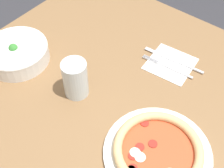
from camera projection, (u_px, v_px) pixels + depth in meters
dining_table at (99, 119)px, 1.07m from camera, size 1.16×1.07×0.77m
pizza at (158, 151)px, 0.87m from camera, size 0.31×0.31×0.04m
bowl at (17, 52)px, 1.09m from camera, size 0.22×0.22×0.08m
napkin at (170, 64)px, 1.11m from camera, size 0.17×0.17×0.00m
fork at (168, 67)px, 1.09m from camera, size 0.03×0.19×0.00m
knife at (176, 61)px, 1.11m from camera, size 0.03×0.23×0.01m
glass at (75, 79)px, 0.98m from camera, size 0.08×0.08×0.13m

